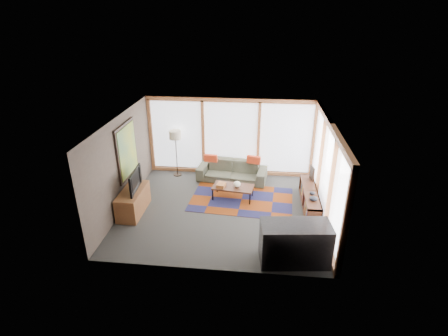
# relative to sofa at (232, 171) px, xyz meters

# --- Properties ---
(ground) EXTENTS (5.50, 5.50, 0.00)m
(ground) POSITION_rel_sofa_xyz_m (-0.10, -1.88, -0.32)
(ground) COLOR #2C2C2A
(ground) RESTS_ON ground
(room_envelope) EXTENTS (5.52, 5.02, 2.62)m
(room_envelope) POSITION_rel_sofa_xyz_m (0.39, -1.32, 1.22)
(room_envelope) COLOR #473A34
(room_envelope) RESTS_ON ground
(rug) EXTENTS (3.08, 2.11, 0.01)m
(rug) POSITION_rel_sofa_xyz_m (0.40, -1.26, -0.32)
(rug) COLOR #6F2C0B
(rug) RESTS_ON ground
(sofa) EXTENTS (2.31, 1.13, 0.65)m
(sofa) POSITION_rel_sofa_xyz_m (0.00, 0.00, 0.00)
(sofa) COLOR #3C3D2E
(sofa) RESTS_ON ground
(pillow_left) EXTENTS (0.43, 0.15, 0.23)m
(pillow_left) POSITION_rel_sofa_xyz_m (-0.69, -0.04, 0.44)
(pillow_left) COLOR red
(pillow_left) RESTS_ON sofa
(pillow_right) EXTENTS (0.46, 0.24, 0.24)m
(pillow_right) POSITION_rel_sofa_xyz_m (0.69, -0.03, 0.45)
(pillow_right) COLOR red
(pillow_right) RESTS_ON sofa
(floor_lamp) EXTENTS (0.40, 0.40, 1.58)m
(floor_lamp) POSITION_rel_sofa_xyz_m (-1.87, 0.19, 0.46)
(floor_lamp) COLOR black
(floor_lamp) RESTS_ON ground
(coffee_table) EXTENTS (1.25, 0.74, 0.39)m
(coffee_table) POSITION_rel_sofa_xyz_m (0.13, -1.21, -0.13)
(coffee_table) COLOR black
(coffee_table) RESTS_ON ground
(book_stack) EXTENTS (0.28, 0.32, 0.10)m
(book_stack) POSITION_rel_sofa_xyz_m (-0.21, -1.25, 0.12)
(book_stack) COLOR #9A5728
(book_stack) RESTS_ON coffee_table
(vase) EXTENTS (0.26, 0.26, 0.18)m
(vase) POSITION_rel_sofa_xyz_m (0.25, -1.23, 0.16)
(vase) COLOR silver
(vase) RESTS_ON coffee_table
(bookshelf) EXTENTS (0.39, 2.12, 0.53)m
(bookshelf) POSITION_rel_sofa_xyz_m (2.33, -1.48, -0.06)
(bookshelf) COLOR black
(bookshelf) RESTS_ON ground
(bowl_a) EXTENTS (0.24, 0.24, 0.11)m
(bowl_a) POSITION_rel_sofa_xyz_m (2.33, -2.04, 0.26)
(bowl_a) COLOR black
(bowl_a) RESTS_ON bookshelf
(bowl_b) EXTENTS (0.16, 0.16, 0.08)m
(bowl_b) POSITION_rel_sofa_xyz_m (2.34, -1.70, 0.24)
(bowl_b) COLOR black
(bowl_b) RESTS_ON bookshelf
(shelf_picture) EXTENTS (0.10, 0.32, 0.42)m
(shelf_picture) POSITION_rel_sofa_xyz_m (2.43, -0.78, 0.41)
(shelf_picture) COLOR black
(shelf_picture) RESTS_ON bookshelf
(tv_console) EXTENTS (0.56, 1.33, 0.67)m
(tv_console) POSITION_rel_sofa_xyz_m (-2.53, -2.27, 0.01)
(tv_console) COLOR brown
(tv_console) RESTS_ON ground
(television) EXTENTS (0.20, 1.00, 0.57)m
(television) POSITION_rel_sofa_xyz_m (-2.51, -2.22, 0.63)
(television) COLOR black
(television) RESTS_ON tv_console
(bar_counter) EXTENTS (1.57, 0.86, 0.95)m
(bar_counter) POSITION_rel_sofa_xyz_m (1.71, -3.90, 0.15)
(bar_counter) COLOR black
(bar_counter) RESTS_ON ground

